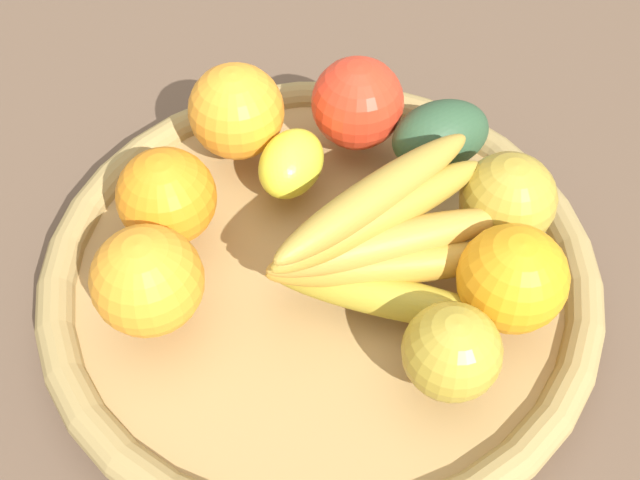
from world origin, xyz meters
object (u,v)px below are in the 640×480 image
apple_0 (508,200)px  apple_2 (358,103)px  orange_3 (236,111)px  banana_bunch (386,243)px  lemon_0 (291,164)px  apple_1 (457,348)px  orange_2 (512,279)px  orange_0 (167,197)px  avocado (440,135)px  orange_1 (148,281)px

apple_0 → apple_2: bearing=-173.6°
orange_3 → apple_2: (0.06, 0.09, -0.00)m
banana_bunch → lemon_0: (-0.12, 0.01, -0.02)m
apple_0 → apple_1: 0.14m
lemon_0 → apple_0: bearing=33.6°
banana_bunch → orange_2: (0.08, 0.05, -0.00)m
orange_0 → apple_2: bearing=86.1°
orange_3 → avocado: orange_3 is taller
banana_bunch → orange_3: (-0.19, -0.00, -0.00)m
orange_1 → apple_1: 0.22m
apple_0 → lemon_0: 0.18m
orange_2 → apple_2: bearing=169.7°
orange_0 → banana_bunch: size_ratio=0.41×
lemon_0 → avocado: size_ratio=0.79×
orange_3 → apple_1: bearing=-3.9°
orange_1 → banana_bunch: bearing=61.2°
apple_2 → lemon_0: apple_2 is taller
apple_1 → avocado: bearing=137.6°
orange_0 → apple_2: size_ratio=0.97×
orange_0 → lemon_0: size_ratio=1.14×
orange_0 → lemon_0: bearing=78.3°
orange_3 → orange_1: orange_3 is taller
banana_bunch → avocado: banana_bunch is taller
orange_2 → apple_2: 0.21m
orange_3 → lemon_0: orange_3 is taller
orange_0 → orange_3: orange_3 is taller
orange_0 → avocado: 0.23m
orange_2 → avocado: size_ratio=0.91×
lemon_0 → apple_1: bearing=-7.0°
apple_0 → orange_1: orange_1 is taller
banana_bunch → orange_0: bearing=-145.7°
orange_1 → apple_2: size_ratio=1.00×
apple_2 → lemon_0: bearing=-83.5°
lemon_0 → avocado: (0.06, 0.12, 0.00)m
apple_0 → orange_2: 0.08m
apple_0 → orange_2: orange_2 is taller
orange_0 → orange_1: size_ratio=0.96×
avocado → lemon_0: bearing=-116.3°
orange_1 → avocado: 0.27m
orange_3 → apple_2: bearing=57.0°
orange_0 → avocado: (0.08, 0.22, -0.01)m
banana_bunch → apple_1: banana_bunch is taller
orange_0 → orange_3: bearing=114.4°
orange_0 → banana_bunch: bearing=34.3°
apple_0 → avocado: apple_0 is taller
orange_1 → avocado: size_ratio=0.93×
lemon_0 → orange_2: bearing=11.9°
apple_2 → lemon_0: size_ratio=1.18×
orange_2 → apple_2: (-0.21, 0.04, 0.00)m
orange_0 → orange_1: (0.06, -0.05, 0.00)m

